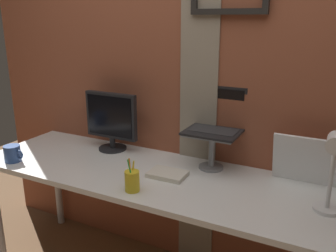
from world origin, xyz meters
TOP-DOWN VIEW (x-y plane):
  - brick_wall_back at (0.00, 0.37)m, footprint 3.06×0.16m
  - desk at (-0.03, -0.02)m, footprint 2.20×0.66m
  - monitor at (-0.49, 0.19)m, footprint 0.36×0.18m
  - laptop_stand at (0.19, 0.19)m, footprint 0.28×0.22m
  - laptop at (0.19, 0.26)m, footprint 0.30×0.27m
  - whiteboard_panel at (0.72, 0.22)m, footprint 0.39×0.07m
  - desk_lamp at (0.81, -0.07)m, footprint 0.12×0.20m
  - pen_cup at (-0.06, -0.25)m, footprint 0.07×0.07m
  - coffee_mug at (-0.90, -0.25)m, footprint 0.13×0.09m
  - paper_clutter_stack at (0.02, -0.02)m, footprint 0.20×0.14m

SIDE VIEW (x-z plane):
  - desk at x=-0.03m, z-range 0.30..1.04m
  - paper_clutter_stack at x=0.02m, z-range 0.74..0.76m
  - coffee_mug at x=-0.90m, z-range 0.74..0.83m
  - pen_cup at x=-0.06m, z-range 0.70..0.88m
  - whiteboard_panel at x=0.72m, z-range 0.73..1.00m
  - laptop_stand at x=0.19m, z-range 0.77..0.98m
  - monitor at x=-0.49m, z-range 0.75..1.13m
  - desk_lamp at x=0.81m, z-range 0.78..1.17m
  - laptop at x=0.19m, z-range 0.89..1.13m
  - brick_wall_back at x=0.00m, z-range 0.00..2.42m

